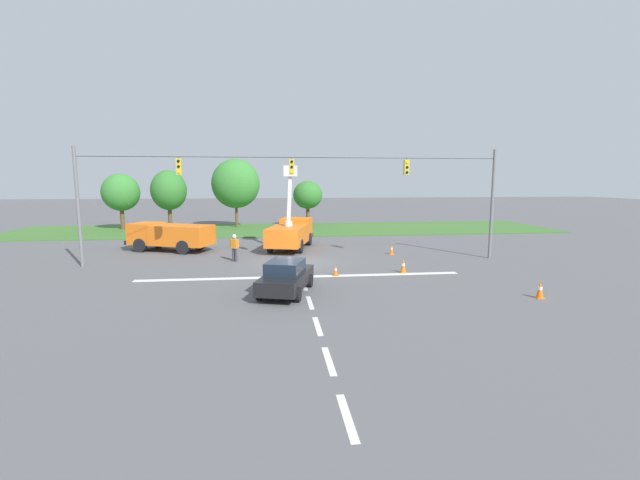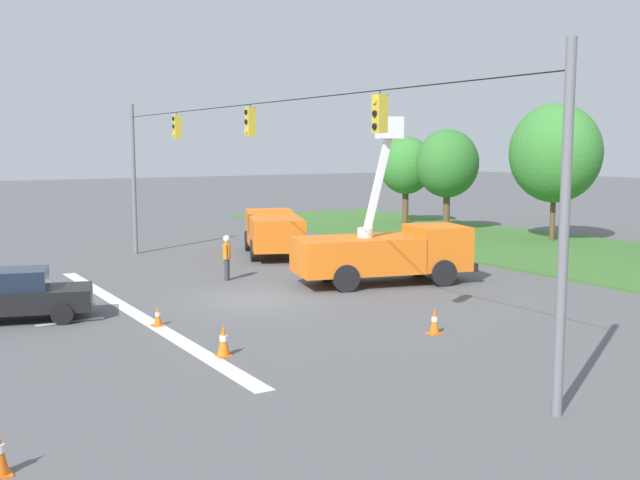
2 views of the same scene
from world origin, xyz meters
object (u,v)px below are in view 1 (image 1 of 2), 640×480
object	(u,v)px
road_worker	(235,246)
traffic_cone_mid_right	(403,266)
utility_truck_support_near	(170,235)
sedan_black	(286,277)
tree_centre	(236,184)
tree_east	(308,195)
traffic_cone_mid_left	(391,249)
tree_west	(169,190)
tree_far_west	(121,193)
traffic_cone_foreground_right	(336,271)
traffic_cone_foreground_left	(540,290)
utility_truck_bucket_lift	(291,231)

from	to	relation	value
road_worker	traffic_cone_mid_right	distance (m)	10.80
utility_truck_support_near	sedan_black	bearing A→B (deg)	-58.21
road_worker	utility_truck_support_near	bearing A→B (deg)	136.91
tree_centre	tree_east	size ratio (longest dim) A/B	1.47
tree_centre	utility_truck_support_near	bearing A→B (deg)	-103.46
sedan_black	utility_truck_support_near	bearing A→B (deg)	121.79
traffic_cone_mid_left	traffic_cone_mid_right	world-z (taller)	traffic_cone_mid_right
tree_west	tree_east	bearing A→B (deg)	6.59
tree_far_west	traffic_cone_mid_left	xyz separation A→B (m)	(23.91, -17.66, -3.58)
tree_far_west	traffic_cone_mid_left	world-z (taller)	tree_far_west
tree_west	traffic_cone_foreground_right	world-z (taller)	tree_west
utility_truck_support_near	traffic_cone_foreground_left	size ratio (longest dim) A/B	8.35
utility_truck_bucket_lift	traffic_cone_foreground_left	world-z (taller)	utility_truck_bucket_lift
tree_west	traffic_cone_foreground_right	xyz separation A→B (m)	(13.94, -23.15, -3.88)
traffic_cone_foreground_right	utility_truck_support_near	bearing A→B (deg)	138.63
road_worker	tree_west	bearing A→B (deg)	113.88
sedan_black	traffic_cone_foreground_right	size ratio (longest dim) A/B	7.70
traffic_cone_foreground_left	traffic_cone_mid_right	xyz separation A→B (m)	(-4.40, 5.86, 0.01)
tree_west	sedan_black	distance (m)	28.98
utility_truck_support_near	road_worker	world-z (taller)	utility_truck_support_near
tree_centre	traffic_cone_mid_left	size ratio (longest dim) A/B	10.22
tree_far_west	utility_truck_support_near	size ratio (longest dim) A/B	0.88
road_worker	traffic_cone_foreground_left	world-z (taller)	road_worker
tree_west	traffic_cone_mid_left	size ratio (longest dim) A/B	8.50
tree_west	utility_truck_bucket_lift	distance (m)	18.21
tree_far_west	traffic_cone_foreground_left	xyz separation A→B (m)	(27.30, -29.48, -3.54)
tree_centre	utility_truck_bucket_lift	bearing A→B (deg)	-70.91
tree_east	road_worker	size ratio (longest dim) A/B	2.89
utility_truck_bucket_lift	traffic_cone_mid_right	world-z (taller)	utility_truck_bucket_lift
traffic_cone_foreground_right	road_worker	bearing A→B (deg)	140.19
sedan_black	utility_truck_bucket_lift	bearing A→B (deg)	86.30
utility_truck_bucket_lift	utility_truck_support_near	size ratio (longest dim) A/B	1.07
utility_truck_support_near	road_worker	xyz separation A→B (m)	(5.05, -4.73, -0.20)
traffic_cone_foreground_left	traffic_cone_foreground_right	bearing A→B (deg)	146.34
traffic_cone_foreground_right	sedan_black	bearing A→B (deg)	-129.78
utility_truck_support_near	tree_east	bearing A→B (deg)	52.89
road_worker	utility_truck_bucket_lift	bearing A→B (deg)	51.43
tree_west	utility_truck_bucket_lift	size ratio (longest dim) A/B	0.87
traffic_cone_foreground_left	traffic_cone_mid_right	size ratio (longest dim) A/B	0.98
utility_truck_support_near	traffic_cone_foreground_left	world-z (taller)	utility_truck_support_near
sedan_black	road_worker	size ratio (longest dim) A/B	2.61
utility_truck_support_near	utility_truck_bucket_lift	bearing A→B (deg)	0.68
tree_west	sedan_black	xyz separation A→B (m)	(11.10, -26.56, -3.38)
sedan_black	traffic_cone_foreground_right	world-z (taller)	sedan_black
utility_truck_bucket_lift	traffic_cone_foreground_right	bearing A→B (deg)	-78.41
traffic_cone_mid_left	utility_truck_support_near	bearing A→B (deg)	168.13
utility_truck_bucket_lift	sedan_black	world-z (taller)	utility_truck_bucket_lift
tree_west	traffic_cone_mid_right	bearing A→B (deg)	-51.95
traffic_cone_mid_right	traffic_cone_foreground_left	bearing A→B (deg)	-53.11
utility_truck_bucket_lift	traffic_cone_mid_right	distance (m)	11.14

